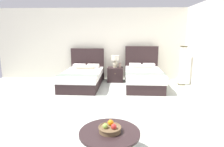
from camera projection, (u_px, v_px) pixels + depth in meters
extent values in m
cube|color=#B2B8AC|center=(110.00, 106.00, 4.95)|extent=(9.35, 9.80, 0.02)
cube|color=silver|center=(114.00, 44.00, 7.70)|extent=(9.35, 0.12, 2.78)
cube|color=silver|center=(222.00, 50.00, 4.95)|extent=(0.12, 5.40, 2.78)
cube|color=black|center=(82.00, 82.00, 6.72)|extent=(1.28, 2.05, 0.33)
cube|color=white|center=(82.00, 74.00, 6.67)|extent=(1.32, 2.09, 0.20)
cube|color=black|center=(88.00, 64.00, 7.64)|extent=(1.30, 0.10, 1.24)
cube|color=white|center=(79.00, 66.00, 7.38)|extent=(0.45, 0.31, 0.14)
cube|color=white|center=(93.00, 66.00, 7.35)|extent=(0.45, 0.31, 0.14)
cylinder|color=beige|center=(85.00, 67.00, 7.13)|extent=(0.68, 0.17, 0.15)
cube|color=gray|center=(78.00, 75.00, 6.05)|extent=(1.29, 0.44, 0.01)
cube|color=black|center=(143.00, 82.00, 6.65)|extent=(1.24, 2.00, 0.33)
cube|color=white|center=(144.00, 74.00, 6.59)|extent=(1.28, 2.04, 0.24)
cube|color=black|center=(141.00, 63.00, 7.53)|extent=(1.26, 0.10, 1.34)
cube|color=white|center=(135.00, 65.00, 7.27)|extent=(0.43, 0.31, 0.14)
cube|color=white|center=(149.00, 65.00, 7.24)|extent=(0.43, 0.31, 0.14)
cylinder|color=beige|center=(142.00, 66.00, 7.02)|extent=(0.65, 0.17, 0.15)
cube|color=gray|center=(145.00, 74.00, 6.04)|extent=(1.25, 0.45, 0.01)
cube|color=black|center=(115.00, 74.00, 7.39)|extent=(0.59, 0.47, 0.55)
sphere|color=tan|center=(115.00, 74.00, 7.13)|extent=(0.02, 0.02, 0.02)
cylinder|color=beige|center=(115.00, 67.00, 7.35)|extent=(0.17, 0.17, 0.02)
ellipsoid|color=beige|center=(115.00, 64.00, 7.33)|extent=(0.19, 0.19, 0.22)
cylinder|color=#99844C|center=(115.00, 61.00, 7.30)|extent=(0.02, 0.02, 0.04)
cylinder|color=beige|center=(115.00, 58.00, 7.28)|extent=(0.29, 0.29, 0.17)
cylinder|color=gray|center=(120.00, 65.00, 7.27)|extent=(0.10, 0.10, 0.18)
torus|color=gray|center=(120.00, 63.00, 7.25)|extent=(0.10, 0.10, 0.01)
cylinder|color=black|center=(110.00, 146.00, 2.86)|extent=(0.10, 0.10, 0.39)
cylinder|color=black|center=(110.00, 133.00, 2.82)|extent=(0.90, 0.90, 0.04)
cylinder|color=brown|center=(110.00, 129.00, 2.80)|extent=(0.32, 0.32, 0.07)
torus|color=brown|center=(110.00, 127.00, 2.80)|extent=(0.34, 0.34, 0.02)
sphere|color=orange|center=(111.00, 123.00, 2.86)|extent=(0.09, 0.09, 0.09)
sphere|color=#89AF45|center=(105.00, 126.00, 2.77)|extent=(0.08, 0.08, 0.08)
sphere|color=red|center=(114.00, 127.00, 2.75)|extent=(0.08, 0.08, 0.08)
cube|color=black|center=(181.00, 84.00, 6.96)|extent=(0.20, 0.20, 0.03)
cube|color=white|center=(182.00, 66.00, 6.82)|extent=(0.16, 0.16, 1.33)
cube|color=black|center=(184.00, 46.00, 6.68)|extent=(0.20, 0.20, 0.02)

